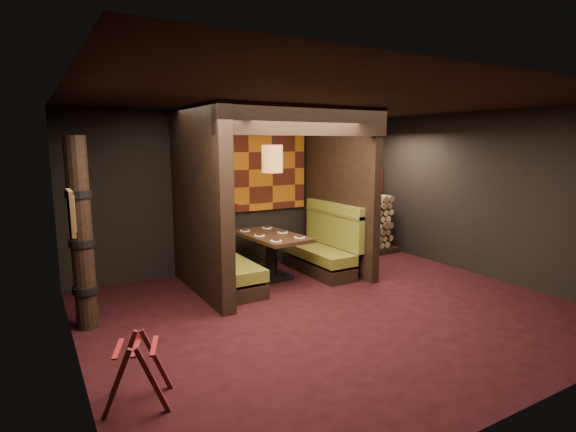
% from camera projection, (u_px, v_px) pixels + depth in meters
% --- Properties ---
extents(floor, '(6.50, 5.50, 0.02)m').
position_uv_depth(floor, '(335.00, 311.00, 6.27)').
color(floor, black).
rests_on(floor, ground).
extents(ceiling, '(6.50, 5.50, 0.02)m').
position_uv_depth(ceiling, '(339.00, 100.00, 5.80)').
color(ceiling, black).
rests_on(ceiling, ground).
extents(wall_back, '(6.50, 0.02, 2.85)m').
position_uv_depth(wall_back, '(249.00, 191.00, 8.39)').
color(wall_back, black).
rests_on(wall_back, ground).
extents(wall_front, '(6.50, 0.02, 2.85)m').
position_uv_depth(wall_front, '(537.00, 252.00, 3.69)').
color(wall_front, black).
rests_on(wall_front, ground).
extents(wall_left, '(0.02, 5.50, 2.85)m').
position_uv_depth(wall_left, '(69.00, 234.00, 4.41)').
color(wall_left, black).
rests_on(wall_left, ground).
extents(wall_right, '(0.02, 5.50, 2.85)m').
position_uv_depth(wall_right, '(491.00, 195.00, 7.66)').
color(wall_right, black).
rests_on(wall_right, ground).
extents(partition_left, '(0.20, 2.20, 2.85)m').
position_uv_depth(partition_left, '(199.00, 202.00, 6.77)').
color(partition_left, black).
rests_on(partition_left, floor).
extents(partition_right, '(0.15, 2.10, 2.85)m').
position_uv_depth(partition_right, '(339.00, 192.00, 8.13)').
color(partition_right, black).
rests_on(partition_right, floor).
extents(header_beam, '(2.85, 0.18, 0.44)m').
position_uv_depth(header_beam, '(308.00, 120.00, 6.43)').
color(header_beam, black).
rests_on(header_beam, partition_left).
extents(tapa_back_panel, '(2.40, 0.06, 1.55)m').
position_uv_depth(tapa_back_panel, '(248.00, 170.00, 8.27)').
color(tapa_back_panel, '#A2560F').
rests_on(tapa_back_panel, wall_back).
extents(tapa_side_panel, '(0.04, 1.85, 1.45)m').
position_uv_depth(tapa_side_panel, '(202.00, 173.00, 6.91)').
color(tapa_side_panel, '#A2560F').
rests_on(tapa_side_panel, partition_left).
extents(lacquer_shelf, '(0.60, 0.12, 0.07)m').
position_uv_depth(lacquer_shelf, '(221.00, 207.00, 8.03)').
color(lacquer_shelf, '#580B03').
rests_on(lacquer_shelf, wall_back).
extents(booth_bench_left, '(0.68, 1.60, 1.14)m').
position_uv_depth(booth_bench_left, '(225.00, 264.00, 7.13)').
color(booth_bench_left, black).
rests_on(booth_bench_left, floor).
extents(booth_bench_right, '(0.68, 1.60, 1.14)m').
position_uv_depth(booth_bench_right, '(323.00, 250.00, 8.07)').
color(booth_bench_right, black).
rests_on(booth_bench_right, floor).
extents(dining_table, '(0.90, 1.52, 0.78)m').
position_uv_depth(dining_table, '(271.00, 248.00, 7.65)').
color(dining_table, black).
rests_on(dining_table, floor).
extents(place_settings, '(0.71, 1.22, 0.03)m').
position_uv_depth(place_settings, '(271.00, 234.00, 7.61)').
color(place_settings, white).
rests_on(place_settings, dining_table).
extents(pendant_lamp, '(0.35, 0.35, 1.03)m').
position_uv_depth(pendant_lamp, '(272.00, 159.00, 7.36)').
color(pendant_lamp, '#A36C33').
rests_on(pendant_lamp, ceiling).
extents(framed_picture, '(0.05, 0.36, 0.46)m').
position_uv_depth(framed_picture, '(71.00, 213.00, 4.49)').
color(framed_picture, brown).
rests_on(framed_picture, wall_left).
extents(luggage_rack, '(0.70, 0.59, 0.65)m').
position_uv_depth(luggage_rack, '(138.00, 369.00, 3.99)').
color(luggage_rack, '#4A1816').
rests_on(luggage_rack, floor).
extents(totem_column, '(0.31, 0.31, 2.40)m').
position_uv_depth(totem_column, '(82.00, 236.00, 5.49)').
color(totem_column, black).
rests_on(totem_column, floor).
extents(firewood_stack, '(1.73, 0.70, 1.22)m').
position_uv_depth(firewood_stack, '(357.00, 225.00, 9.31)').
color(firewood_stack, black).
rests_on(firewood_stack, floor).
extents(mosaic_header, '(1.83, 0.10, 0.56)m').
position_uv_depth(mosaic_header, '(348.00, 181.00, 9.45)').
color(mosaic_header, maroon).
rests_on(mosaic_header, wall_back).
extents(bay_front_post, '(0.08, 0.08, 2.85)m').
position_uv_depth(bay_front_post, '(334.00, 191.00, 8.40)').
color(bay_front_post, black).
rests_on(bay_front_post, floor).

